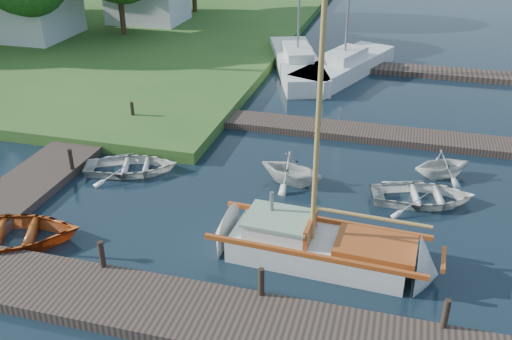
% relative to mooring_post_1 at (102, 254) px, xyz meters
% --- Properties ---
extents(ground, '(160.00, 160.00, 0.00)m').
position_rel_mooring_post_1_xyz_m(ground, '(3.00, 5.00, -0.70)').
color(ground, black).
rests_on(ground, ground).
extents(near_dock, '(18.00, 2.20, 0.30)m').
position_rel_mooring_post_1_xyz_m(near_dock, '(3.00, -1.00, -0.55)').
color(near_dock, '#2B221C').
rests_on(near_dock, ground).
extents(left_dock, '(2.20, 18.00, 0.30)m').
position_rel_mooring_post_1_xyz_m(left_dock, '(-5.00, 7.00, -0.55)').
color(left_dock, '#2B221C').
rests_on(left_dock, ground).
extents(far_dock, '(14.00, 1.60, 0.30)m').
position_rel_mooring_post_1_xyz_m(far_dock, '(5.00, 11.50, -0.55)').
color(far_dock, '#2B221C').
rests_on(far_dock, ground).
extents(pontoon, '(30.00, 1.60, 0.30)m').
position_rel_mooring_post_1_xyz_m(pontoon, '(13.00, 21.00, -0.55)').
color(pontoon, '#2B221C').
rests_on(pontoon, ground).
extents(mooring_post_1, '(0.16, 0.16, 0.80)m').
position_rel_mooring_post_1_xyz_m(mooring_post_1, '(0.00, 0.00, 0.00)').
color(mooring_post_1, black).
rests_on(mooring_post_1, near_dock).
extents(mooring_post_2, '(0.16, 0.16, 0.80)m').
position_rel_mooring_post_1_xyz_m(mooring_post_2, '(4.50, 0.00, 0.00)').
color(mooring_post_2, black).
rests_on(mooring_post_2, near_dock).
extents(mooring_post_3, '(0.16, 0.16, 0.80)m').
position_rel_mooring_post_1_xyz_m(mooring_post_3, '(9.00, 0.00, 0.00)').
color(mooring_post_3, black).
rests_on(mooring_post_3, near_dock).
extents(mooring_post_4, '(0.16, 0.16, 0.80)m').
position_rel_mooring_post_1_xyz_m(mooring_post_4, '(-4.00, 5.00, 0.00)').
color(mooring_post_4, black).
rests_on(mooring_post_4, left_dock).
extents(mooring_post_5, '(0.16, 0.16, 0.80)m').
position_rel_mooring_post_1_xyz_m(mooring_post_5, '(-4.00, 10.00, 0.00)').
color(mooring_post_5, black).
rests_on(mooring_post_5, left_dock).
extents(sailboat, '(7.24, 2.33, 9.83)m').
position_rel_mooring_post_1_xyz_m(sailboat, '(5.75, 2.31, -0.36)').
color(sailboat, beige).
rests_on(sailboat, ground).
extents(dinghy, '(5.17, 4.49, 0.90)m').
position_rel_mooring_post_1_xyz_m(dinghy, '(-3.55, 0.57, -0.25)').
color(dinghy, '#8E3A0D').
rests_on(dinghy, ground).
extents(tender_a, '(4.02, 3.41, 0.71)m').
position_rel_mooring_post_1_xyz_m(tender_a, '(-2.07, 5.85, -0.35)').
color(tender_a, beige).
rests_on(tender_a, ground).
extents(tender_b, '(2.90, 2.66, 1.28)m').
position_rel_mooring_post_1_xyz_m(tender_b, '(3.88, 6.61, -0.06)').
color(tender_b, beige).
rests_on(tender_b, ground).
extents(tender_c, '(3.88, 3.10, 0.72)m').
position_rel_mooring_post_1_xyz_m(tender_c, '(8.45, 6.43, -0.34)').
color(tender_c, beige).
rests_on(tender_c, ground).
extents(tender_d, '(2.87, 2.75, 1.17)m').
position_rel_mooring_post_1_xyz_m(tender_d, '(9.12, 8.53, -0.12)').
color(tender_d, beige).
rests_on(tender_d, ground).
extents(marina_boat_0, '(5.03, 9.10, 11.01)m').
position_rel_mooring_post_1_xyz_m(marina_boat_0, '(1.45, 19.54, -0.13)').
color(marina_boat_0, beige).
rests_on(marina_boat_0, ground).
extents(marina_boat_1, '(5.01, 8.54, 11.14)m').
position_rel_mooring_post_1_xyz_m(marina_boat_1, '(4.07, 19.62, -0.13)').
color(marina_boat_1, beige).
rests_on(marina_boat_1, ground).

